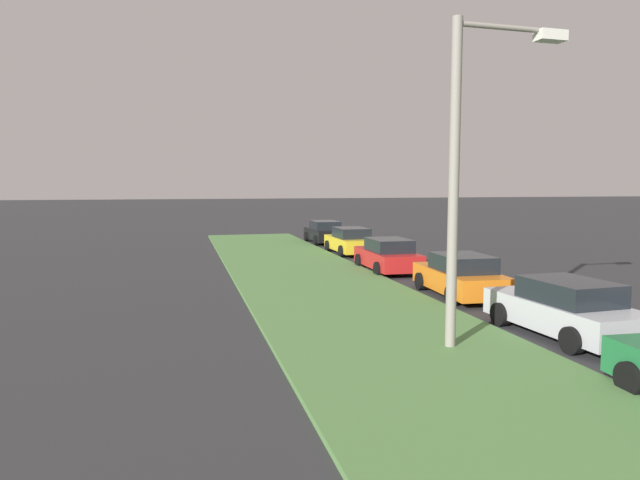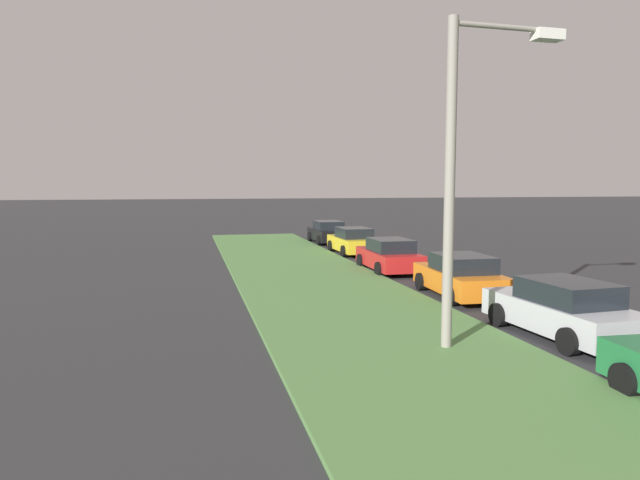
{
  "view_description": "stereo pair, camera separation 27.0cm",
  "coord_description": "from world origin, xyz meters",
  "px_view_note": "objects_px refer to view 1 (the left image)",
  "views": [
    {
      "loc": [
        -1.82,
        12.86,
        3.84
      ],
      "look_at": [
        17.77,
        7.97,
        1.84
      ],
      "focal_mm": 31.56,
      "sensor_mm": 36.0,
      "label": 1
    },
    {
      "loc": [
        -1.88,
        12.6,
        3.84
      ],
      "look_at": [
        17.77,
        7.97,
        1.84
      ],
      "focal_mm": 31.56,
      "sensor_mm": 36.0,
      "label": 2
    }
  ],
  "objects_px": {
    "parked_car_orange": "(460,276)",
    "parked_car_red": "(388,255)",
    "parked_car_yellow": "(350,241)",
    "parked_car_silver": "(565,309)",
    "streetlight": "(468,160)",
    "parked_car_black": "(324,232)"
  },
  "relations": [
    {
      "from": "parked_car_orange",
      "to": "parked_car_red",
      "type": "height_order",
      "value": "same"
    },
    {
      "from": "parked_car_red",
      "to": "parked_car_yellow",
      "type": "distance_m",
      "value": 6.44
    },
    {
      "from": "parked_car_red",
      "to": "parked_car_orange",
      "type": "bearing_deg",
      "value": -175.0
    },
    {
      "from": "parked_car_yellow",
      "to": "parked_car_silver",
      "type": "bearing_deg",
      "value": -179.84
    },
    {
      "from": "parked_car_silver",
      "to": "streetlight",
      "type": "bearing_deg",
      "value": 94.76
    },
    {
      "from": "parked_car_silver",
      "to": "parked_car_black",
      "type": "bearing_deg",
      "value": -2.77
    },
    {
      "from": "parked_car_yellow",
      "to": "parked_car_black",
      "type": "distance_m",
      "value": 5.91
    },
    {
      "from": "parked_car_orange",
      "to": "streetlight",
      "type": "height_order",
      "value": "streetlight"
    },
    {
      "from": "parked_car_silver",
      "to": "parked_car_yellow",
      "type": "relative_size",
      "value": 1.02
    },
    {
      "from": "parked_car_silver",
      "to": "parked_car_black",
      "type": "xyz_separation_m",
      "value": [
        23.46,
        0.21,
        0.0
      ]
    },
    {
      "from": "streetlight",
      "to": "parked_car_black",
      "type": "bearing_deg",
      "value": -6.7
    },
    {
      "from": "parked_car_red",
      "to": "parked_car_black",
      "type": "height_order",
      "value": "same"
    },
    {
      "from": "parked_car_silver",
      "to": "streetlight",
      "type": "distance_m",
      "value": 4.77
    },
    {
      "from": "parked_car_yellow",
      "to": "parked_car_black",
      "type": "relative_size",
      "value": 1.0
    },
    {
      "from": "parked_car_silver",
      "to": "parked_car_red",
      "type": "height_order",
      "value": "same"
    },
    {
      "from": "parked_car_red",
      "to": "parked_car_black",
      "type": "distance_m",
      "value": 12.35
    },
    {
      "from": "parked_car_silver",
      "to": "streetlight",
      "type": "xyz_separation_m",
      "value": [
        -0.43,
        3.02,
        3.67
      ]
    },
    {
      "from": "parked_car_red",
      "to": "streetlight",
      "type": "distance_m",
      "value": 12.37
    },
    {
      "from": "parked_car_orange",
      "to": "parked_car_yellow",
      "type": "height_order",
      "value": "same"
    },
    {
      "from": "parked_car_yellow",
      "to": "parked_car_black",
      "type": "bearing_deg",
      "value": -1.11
    },
    {
      "from": "parked_car_orange",
      "to": "parked_car_black",
      "type": "xyz_separation_m",
      "value": [
        18.19,
        0.12,
        0.0
      ]
    },
    {
      "from": "parked_car_silver",
      "to": "parked_car_yellow",
      "type": "distance_m",
      "value": 17.55
    }
  ]
}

